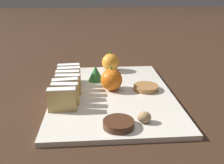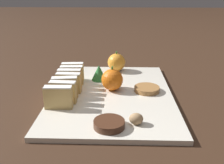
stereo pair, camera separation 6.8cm
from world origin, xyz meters
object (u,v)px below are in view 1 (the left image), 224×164
Objects in this scene: orange_near at (112,80)px; walnut at (144,117)px; orange_far at (111,62)px; chocolate_cookie at (119,124)px.

orange_near is 0.19m from walnut.
orange_far is at bearing 97.65° from walnut.
chocolate_cookie is (-0.01, -0.37, -0.02)m from orange_far.
orange_near is 0.20m from chocolate_cookie.
orange_far reaches higher than chocolate_cookie.
chocolate_cookie is at bearing -165.46° from walnut.
orange_near reaches higher than walnut.
orange_far is 0.36m from walnut.
orange_far is at bearing 87.35° from orange_near.
walnut is 0.46× the size of chocolate_cookie.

